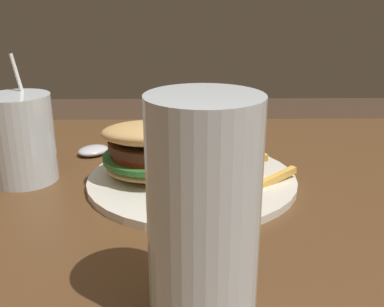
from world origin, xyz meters
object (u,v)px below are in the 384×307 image
beer_glass (204,216)px  juice_glass (22,142)px  meal_plate_near (172,162)px  spoon (98,150)px

beer_glass → juice_glass: size_ratio=1.05×
meal_plate_near → beer_glass: beer_glass is taller
meal_plate_near → spoon: bearing=-44.8°
meal_plate_near → beer_glass: bearing=96.9°
juice_glass → beer_glass: bearing=130.1°
juice_glass → spoon: 0.14m
juice_glass → spoon: bearing=-126.7°
spoon → meal_plate_near: bearing=94.9°
juice_glass → meal_plate_near: bearing=175.7°
beer_glass → juice_glass: (0.24, -0.28, -0.03)m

